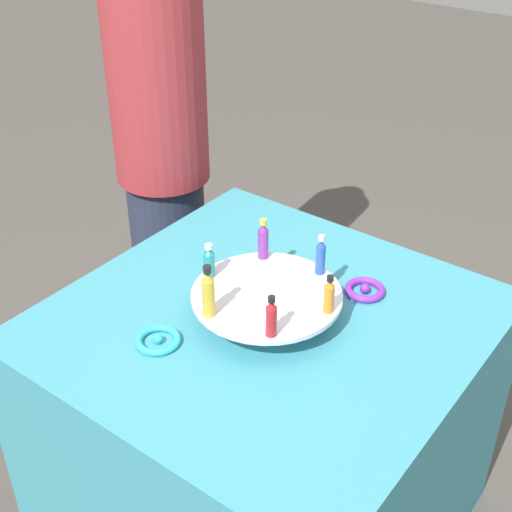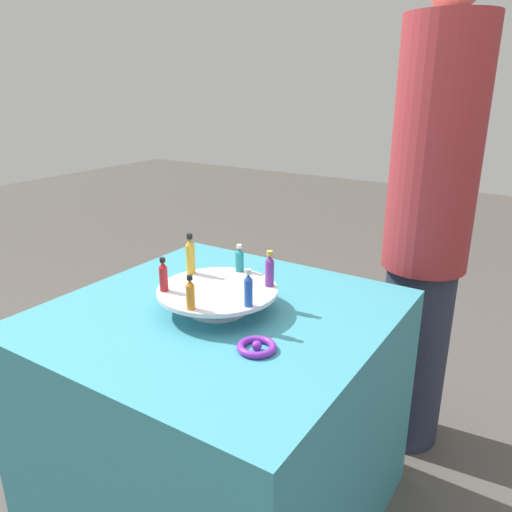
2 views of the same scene
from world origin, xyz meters
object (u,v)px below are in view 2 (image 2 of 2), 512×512
at_px(ribbon_bow_purple, 257,347).
at_px(display_stand, 218,294).
at_px(bottle_red, 163,276).
at_px(bottle_blue, 248,289).
at_px(bottle_gold, 190,255).
at_px(bottle_purple, 270,270).
at_px(bottle_teal, 239,259).
at_px(ribbon_bow_teal, 190,278).
at_px(bottle_orange, 190,294).
at_px(person_figure, 427,227).

bearing_deg(ribbon_bow_purple, display_stand, -121.47).
bearing_deg(bottle_red, display_stand, 129.76).
relative_size(bottle_blue, bottle_gold, 0.81).
relative_size(bottle_gold, ribbon_bow_purple, 1.28).
distance_m(bottle_purple, bottle_gold, 0.26).
bearing_deg(bottle_blue, bottle_purple, -170.24).
relative_size(bottle_purple, bottle_red, 1.08).
xyz_separation_m(bottle_teal, ribbon_bow_teal, (0.01, -0.20, -0.10)).
distance_m(bottle_teal, bottle_gold, 0.15).
bearing_deg(display_stand, bottle_gold, -110.24).
xyz_separation_m(display_stand, bottle_red, (0.10, -0.12, 0.07)).
distance_m(bottle_purple, ribbon_bow_purple, 0.28).
relative_size(bottle_blue, bottle_teal, 1.20).
height_order(bottle_orange, ribbon_bow_teal, bottle_orange).
height_order(display_stand, ribbon_bow_purple, display_stand).
bearing_deg(ribbon_bow_purple, bottle_purple, -155.55).
height_order(display_stand, person_figure, person_figure).
height_order(bottle_purple, person_figure, person_figure).
xyz_separation_m(bottle_orange, bottle_blue, (-0.10, 0.12, 0.00)).
height_order(bottle_orange, ribbon_bow_purple, bottle_orange).
relative_size(bottle_purple, person_figure, 0.06).
bearing_deg(bottle_red, bottle_blue, 99.76).
relative_size(bottle_orange, bottle_purple, 0.87).
height_order(bottle_blue, bottle_purple, bottle_purple).
xyz_separation_m(bottle_orange, ribbon_bow_purple, (-0.01, 0.20, -0.10)).
distance_m(bottle_gold, ribbon_bow_purple, 0.43).
xyz_separation_m(bottle_teal, bottle_red, (0.25, -0.09, 0.01)).
bearing_deg(bottle_red, bottle_purple, 129.76).
bearing_deg(display_stand, bottle_teal, -170.24).
bearing_deg(bottle_orange, bottle_gold, -140.24).
relative_size(bottle_orange, bottle_teal, 1.08).
height_order(bottle_gold, ribbon_bow_purple, bottle_gold).
relative_size(bottle_red, ribbon_bow_purple, 0.99).
height_order(bottle_teal, bottle_red, bottle_red).
height_order(bottle_red, ribbon_bow_teal, bottle_red).
xyz_separation_m(bottle_orange, bottle_red, (-0.05, -0.14, 0.00)).
relative_size(bottle_orange, bottle_gold, 0.73).
bearing_deg(bottle_purple, bottle_orange, -20.24).
bearing_deg(bottle_teal, bottle_blue, 39.76).
xyz_separation_m(bottle_purple, ribbon_bow_teal, (-0.04, -0.34, -0.11)).
xyz_separation_m(bottle_teal, bottle_gold, (0.10, -0.12, 0.02)).
bearing_deg(bottle_purple, bottle_blue, 9.76).
bearing_deg(bottle_teal, ribbon_bow_purple, 41.00).
relative_size(bottle_orange, bottle_blue, 0.90).
bearing_deg(ribbon_bow_purple, bottle_gold, -117.35).
bearing_deg(display_stand, bottle_purple, 129.76).
distance_m(bottle_blue, bottle_gold, 0.30).
xyz_separation_m(bottle_gold, ribbon_bow_purple, (0.19, 0.36, -0.12)).
relative_size(bottle_blue, bottle_red, 1.05).
xyz_separation_m(bottle_purple, bottle_gold, (0.04, -0.26, 0.01)).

